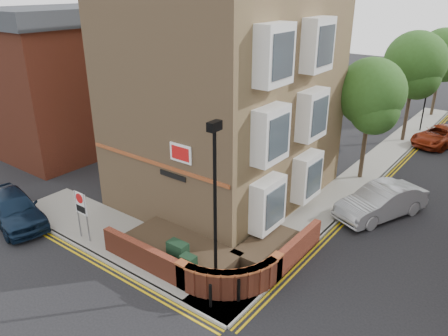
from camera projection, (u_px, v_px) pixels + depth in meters
ground at (161, 292)px, 15.74m from camera, size 120.00×120.00×0.00m
pavement_corner at (127, 241)px, 18.76m from camera, size 13.00×3.00×0.12m
pavement_main at (372, 167)px, 26.35m from camera, size 2.00×32.00×0.12m
kerb_side at (99, 257)px, 17.66m from camera, size 13.00×0.15×0.12m
kerb_main_near at (389, 171)px, 25.79m from camera, size 0.15×32.00×0.12m
yellow_lines_side at (94, 261)px, 17.49m from camera, size 13.00×0.28×0.01m
yellow_lines_main at (393, 173)px, 25.67m from camera, size 0.28×32.00×0.01m
corner_building at (230, 76)px, 20.76m from camera, size 8.95×10.40×13.60m
garden_wall at (205, 260)px, 17.57m from camera, size 6.80×6.00×1.20m
lamppost at (215, 211)px, 14.42m from camera, size 0.25×0.50×6.30m
utility_cabinet_large at (178, 256)px, 16.58m from camera, size 0.80×0.45×1.20m
utility_cabinet_small at (189, 269)px, 15.93m from camera, size 0.55×0.40×1.10m
bollard_near at (210, 296)px, 14.70m from camera, size 0.11×0.11×0.90m
bollard_far at (239, 290)px, 14.95m from camera, size 0.11×0.11×0.90m
zone_sign at (81, 207)px, 18.24m from camera, size 0.72×0.07×2.20m
side_building at (78, 79)px, 28.16m from camera, size 6.40×10.40×9.00m
tree_near at (371, 97)px, 23.10m from camera, size 3.64×3.65×6.70m
tree_mid at (415, 67)px, 28.78m from camera, size 4.03×4.03×7.42m
tree_far at (442, 56)px, 34.76m from camera, size 3.81×3.81×7.00m
traffic_light_assembly at (426, 95)px, 31.67m from camera, size 0.20×0.16×4.20m
navy_hatchback at (13, 208)px, 19.98m from camera, size 4.91×2.72×1.58m
silver_car_near at (381, 202)px, 20.59m from camera, size 3.39×4.99×1.56m
red_car_main at (440, 136)px, 29.85m from camera, size 3.48×5.11×1.30m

